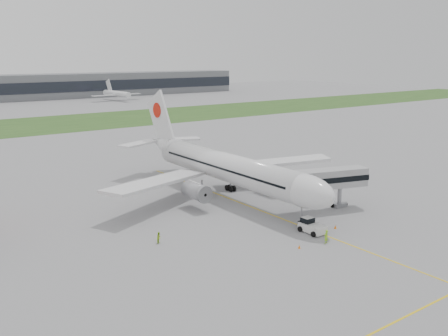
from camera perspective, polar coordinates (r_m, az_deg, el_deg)
ground at (r=86.53m, az=1.82°, el=-3.97°), size 600.00×600.00×0.00m
apron_markings at (r=82.82m, az=3.94°, el=-4.78°), size 70.00×70.00×0.04m
grass_strip at (r=193.86m, az=-20.53°, el=4.62°), size 600.00×50.00×0.02m
airliner at (r=88.87m, az=-0.08°, el=0.26°), size 48.13×53.95×17.88m
pushback_tug at (r=73.38m, az=9.94°, el=-6.53°), size 2.69×3.96×2.03m
jet_bridge at (r=82.42m, az=11.10°, el=-1.35°), size 15.25×7.06×6.98m
safety_cone_left at (r=67.41m, az=8.60°, el=-8.88°), size 0.36×0.36×0.49m
safety_cone_right at (r=75.63m, az=12.61°, el=-6.58°), size 0.40×0.40×0.56m
ground_crew_near at (r=69.59m, az=11.59°, el=-7.68°), size 0.77×0.58×1.89m
ground_crew_far at (r=68.86m, az=-7.43°, el=-7.89°), size 0.96×0.93×1.55m
distant_aircraft_right at (r=285.53m, az=-12.13°, el=7.54°), size 31.26×28.17×11.10m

